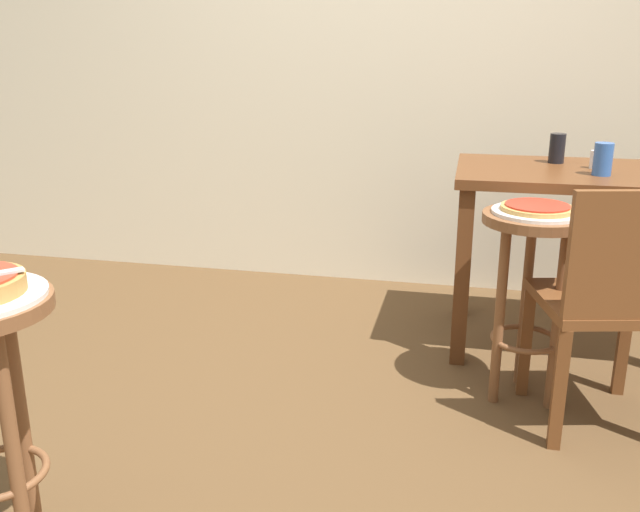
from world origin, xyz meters
The scene contains 9 objects.
ground_plane centered at (0.00, 0.00, 0.00)m, with size 6.00×6.00×0.00m, color brown.
stool_middle centered at (0.65, 0.42, 0.51)m, with size 0.36×0.36×0.70m.
serving_plate_middle centered at (0.65, 0.42, 0.70)m, with size 0.30×0.30×0.01m, color silver.
pizza_middle centered at (0.65, 0.42, 0.72)m, with size 0.25×0.25×0.02m.
dining_table centered at (0.89, 0.93, 0.64)m, with size 1.07×0.64×0.77m.
cup_near_edge centered at (0.91, 0.83, 0.83)m, with size 0.07×0.07×0.12m, color #3360B2.
cup_far_edge centered at (0.76, 1.08, 0.83)m, with size 0.07×0.07×0.12m, color black.
condiment_shaker centered at (0.90, 0.98, 0.80)m, with size 0.04×0.04×0.07m, color white.
wooden_chair centered at (0.88, 0.25, 0.47)m, with size 0.48×0.48×0.85m.
Camera 1 is at (0.42, -2.00, 1.27)m, focal length 39.27 mm.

